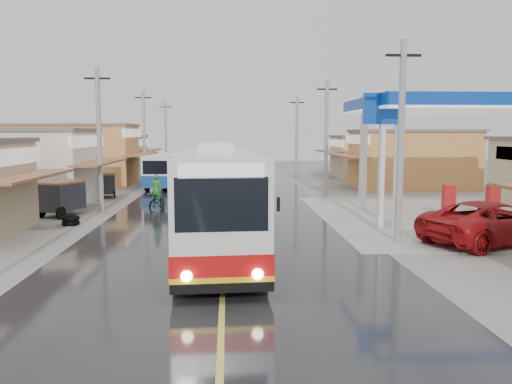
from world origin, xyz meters
TOP-DOWN VIEW (x-y plane):
  - ground at (0.00, 0.00)m, footprint 120.00×120.00m
  - road at (0.00, 15.00)m, footprint 12.00×90.00m
  - centre_line at (0.00, 15.00)m, footprint 0.15×90.00m
  - shopfronts_left at (-13.00, 18.00)m, footprint 11.00×44.00m
  - shopfronts_right at (15.00, 12.00)m, footprint 11.00×44.00m
  - utility_poles_left at (-7.00, 16.00)m, footprint 1.60×50.00m
  - utility_poles_right at (7.00, 15.00)m, footprint 1.60×36.00m
  - coach_bus at (-0.31, -0.66)m, footprint 3.48×13.03m
  - second_bus at (-4.70, 21.29)m, footprint 3.10×8.34m
  - jeepney at (10.71, -0.31)m, footprint 6.74×5.05m
  - cyclist at (-3.87, 8.91)m, footprint 1.24×2.08m
  - tricycle_near at (-8.71, 7.43)m, footprint 2.25×2.80m
  - tricycle_far at (-8.30, 15.32)m, footprint 1.81×2.21m
  - tyre_stack at (-7.42, 4.68)m, footprint 0.85×0.85m

SIDE VIEW (x-z plane):
  - ground at x=0.00m, z-range 0.00..0.00m
  - shopfronts_left at x=-13.00m, z-range -2.60..2.60m
  - shopfronts_right at x=15.00m, z-range -2.40..2.40m
  - utility_poles_left at x=-7.00m, z-range -4.00..4.00m
  - utility_poles_right at x=7.00m, z-range -4.00..4.00m
  - road at x=0.00m, z-range 0.00..0.02m
  - centre_line at x=0.00m, z-range 0.02..0.03m
  - tyre_stack at x=-7.42m, z-range 0.00..0.43m
  - cyclist at x=-3.87m, z-range -0.36..1.76m
  - jeepney at x=10.71m, z-range 0.00..1.70m
  - tricycle_far at x=-8.30m, z-range 0.12..1.76m
  - tricycle_near at x=-8.71m, z-range 0.13..2.00m
  - second_bus at x=-4.70m, z-range 0.11..2.81m
  - coach_bus at x=-0.31m, z-range -0.07..3.96m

